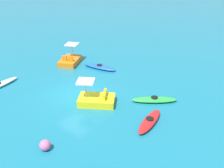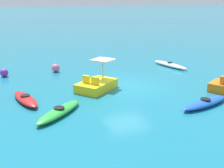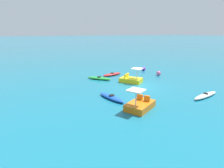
% 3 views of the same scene
% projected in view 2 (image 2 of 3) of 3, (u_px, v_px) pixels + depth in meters
% --- Properties ---
extents(ground_plane, '(600.00, 600.00, 0.00)m').
position_uv_depth(ground_plane, '(127.00, 86.00, 16.42)').
color(ground_plane, '#19728C').
extents(kayak_white, '(1.21, 3.51, 0.37)m').
position_uv_depth(kayak_white, '(170.00, 65.00, 21.19)').
color(kayak_white, white).
rests_on(kayak_white, ground_plane).
extents(kayak_green, '(2.79, 2.62, 0.37)m').
position_uv_depth(kayak_green, '(59.00, 112.00, 12.16)').
color(kayak_green, green).
rests_on(kayak_green, ground_plane).
extents(kayak_blue, '(3.26, 1.41, 0.37)m').
position_uv_depth(kayak_blue, '(205.00, 103.00, 13.23)').
color(kayak_blue, blue).
rests_on(kayak_blue, ground_plane).
extents(kayak_red, '(1.31, 2.96, 0.37)m').
position_uv_depth(kayak_red, '(25.00, 99.00, 13.77)').
color(kayak_red, red).
rests_on(kayak_red, ground_plane).
extents(pedal_boat_yellow, '(2.82, 2.62, 1.68)m').
position_uv_depth(pedal_boat_yellow, '(97.00, 84.00, 15.62)').
color(pedal_boat_yellow, yellow).
rests_on(pedal_boat_yellow, ground_plane).
extents(buoy_pink, '(0.59, 0.59, 0.59)m').
position_uv_depth(buoy_pink, '(56.00, 68.00, 19.62)').
color(buoy_pink, pink).
rests_on(buoy_pink, ground_plane).
extents(buoy_purple, '(0.55, 0.55, 0.55)m').
position_uv_depth(buoy_purple, '(4.00, 73.00, 18.41)').
color(buoy_purple, purple).
rests_on(buoy_purple, ground_plane).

